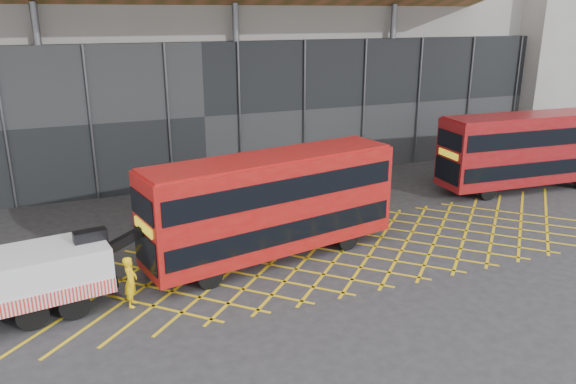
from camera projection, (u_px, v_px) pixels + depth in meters
name	position (u px, v px, depth m)	size (l,w,h in m)	color
ground_plane	(231.00, 271.00, 21.58)	(120.00, 120.00, 0.00)	#2B2B2D
road_markings	(359.00, 249.00, 23.59)	(27.96, 7.16, 0.01)	yellow
construction_building	(173.00, 21.00, 35.76)	(55.00, 23.97, 18.00)	gray
east_building	(559.00, 6.00, 44.14)	(15.00, 12.00, 20.00)	gray
bus_towed	(272.00, 202.00, 22.13)	(10.70, 4.37, 4.25)	#9E0F0C
bus_second	(529.00, 148.00, 31.07)	(10.52, 3.06, 4.23)	maroon
worker	(131.00, 281.00, 18.81)	(0.65, 0.43, 1.78)	yellow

